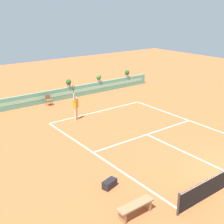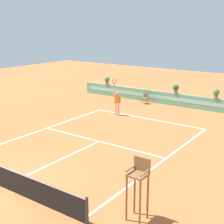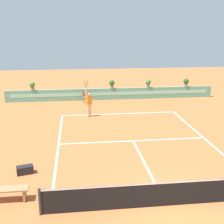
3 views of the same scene
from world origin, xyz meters
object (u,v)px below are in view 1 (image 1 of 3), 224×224
(gear_bag, at_px, (110,184))
(potted_plant_far_right, at_px, (127,73))
(tennis_ball_near_baseline, at_px, (115,135))
(tennis_player, at_px, (76,106))
(ball_kid_chair, at_px, (49,100))
(potted_plant_right, at_px, (99,78))
(potted_plant_centre, at_px, (69,83))
(bench_courtside, at_px, (135,207))

(gear_bag, distance_m, potted_plant_far_right, 17.95)
(tennis_ball_near_baseline, distance_m, potted_plant_far_right, 12.31)
(gear_bag, distance_m, tennis_ball_near_baseline, 5.69)
(tennis_player, xyz_separation_m, potted_plant_far_right, (8.85, 4.96, 0.36))
(ball_kid_chair, relative_size, potted_plant_right, 1.17)
(ball_kid_chair, relative_size, tennis_ball_near_baseline, 12.50)
(gear_bag, xyz_separation_m, potted_plant_centre, (5.40, 13.26, 1.23))
(potted_plant_far_right, bearing_deg, gear_bag, -132.22)
(bench_courtside, bearing_deg, potted_plant_right, 59.85)
(tennis_player, bearing_deg, ball_kid_chair, 91.47)
(tennis_player, distance_m, potted_plant_centre, 5.45)
(potted_plant_centre, bearing_deg, potted_plant_far_right, 0.00)
(tennis_ball_near_baseline, xyz_separation_m, potted_plant_far_right, (8.39, 8.90, 1.38))
(ball_kid_chair, distance_m, potted_plant_right, 5.65)
(potted_plant_far_right, distance_m, potted_plant_right, 3.43)
(gear_bag, bearing_deg, ball_kid_chair, 76.21)
(gear_bag, relative_size, potted_plant_far_right, 0.97)
(potted_plant_far_right, bearing_deg, tennis_player, -150.73)
(ball_kid_chair, height_order, potted_plant_right, potted_plant_right)
(potted_plant_centre, bearing_deg, tennis_player, -114.11)
(potted_plant_centre, bearing_deg, tennis_ball_near_baseline, -101.16)
(tennis_ball_near_baseline, bearing_deg, potted_plant_centre, 78.84)
(gear_bag, height_order, tennis_ball_near_baseline, gear_bag)
(bench_courtside, xyz_separation_m, tennis_player, (3.52, 10.42, 0.67))
(tennis_ball_near_baseline, height_order, potted_plant_far_right, potted_plant_far_right)
(tennis_player, height_order, potted_plant_right, tennis_player)
(ball_kid_chair, distance_m, bench_courtside, 15.04)
(ball_kid_chair, xyz_separation_m, potted_plant_centre, (2.33, 0.73, 0.93))
(bench_courtside, height_order, tennis_player, tennis_player)
(gear_bag, height_order, potted_plant_right, potted_plant_right)
(tennis_ball_near_baseline, distance_m, potted_plant_centre, 9.18)
(potted_plant_centre, relative_size, potted_plant_far_right, 1.00)
(tennis_player, bearing_deg, bench_courtside, -108.65)
(ball_kid_chair, relative_size, tennis_player, 0.33)
(tennis_ball_near_baseline, bearing_deg, ball_kid_chair, 94.01)
(ball_kid_chair, relative_size, potted_plant_far_right, 1.17)
(tennis_ball_near_baseline, relative_size, potted_plant_right, 0.09)
(potted_plant_far_right, bearing_deg, tennis_ball_near_baseline, -133.29)
(bench_courtside, height_order, potted_plant_far_right, potted_plant_far_right)
(gear_bag, distance_m, potted_plant_right, 15.85)
(tennis_player, xyz_separation_m, tennis_ball_near_baseline, (0.46, -3.94, -1.02))
(tennis_player, bearing_deg, gear_bag, -110.98)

